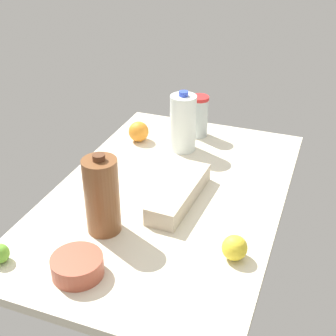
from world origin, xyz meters
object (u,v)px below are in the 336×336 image
at_px(egg_carton, 179,193).
at_px(lime_loose, 0,253).
at_px(milk_jug, 183,123).
at_px(mixing_bowl, 77,266).
at_px(chocolate_milk_jug, 102,196).
at_px(orange_beside_bowl, 139,132).
at_px(tumbler_cup, 199,116).
at_px(lemon_by_jug, 235,248).

height_order(egg_carton, lime_loose, egg_carton).
distance_m(milk_jug, mixing_bowl, 0.78).
xyz_separation_m(mixing_bowl, chocolate_milk_jug, (-0.20, -0.02, 0.09)).
xyz_separation_m(milk_jug, orange_beside_bowl, (-0.01, -0.19, -0.07)).
height_order(milk_jug, lime_loose, milk_jug).
relative_size(tumbler_cup, milk_jug, 0.71).
bearing_deg(egg_carton, milk_jug, -160.13).
relative_size(milk_jug, mixing_bowl, 1.74).
xyz_separation_m(egg_carton, chocolate_milk_jug, (0.22, -0.16, 0.09)).
distance_m(tumbler_cup, lime_loose, 0.99).
height_order(lime_loose, lemon_by_jug, lemon_by_jug).
xyz_separation_m(egg_carton, mixing_bowl, (0.42, -0.14, -0.00)).
relative_size(tumbler_cup, lime_loose, 3.15).
height_order(mixing_bowl, orange_beside_bowl, orange_beside_bowl).
distance_m(egg_carton, orange_beside_bowl, 0.47).
xyz_separation_m(tumbler_cup, lemon_by_jug, (0.71, 0.33, -0.05)).
bearing_deg(egg_carton, tumbler_cup, -167.24).
relative_size(egg_carton, chocolate_milk_jug, 1.32).
distance_m(chocolate_milk_jug, orange_beside_bowl, 0.60).
bearing_deg(chocolate_milk_jug, lemon_by_jug, 91.39).
height_order(tumbler_cup, mixing_bowl, tumbler_cup).
relative_size(tumbler_cup, lemon_by_jug, 2.41).
xyz_separation_m(mixing_bowl, orange_beside_bowl, (-0.78, -0.17, 0.01)).
relative_size(egg_carton, tumbler_cup, 1.96).
bearing_deg(milk_jug, tumbler_cup, 171.62).
bearing_deg(lime_loose, orange_beside_bowl, 175.78).
height_order(egg_carton, mixing_bowl, egg_carton).
bearing_deg(lemon_by_jug, tumbler_cup, -155.36).
distance_m(orange_beside_bowl, lemon_by_jug, 0.79).
bearing_deg(lime_loose, milk_jug, 162.59).
relative_size(egg_carton, mixing_bowl, 2.42).
xyz_separation_m(mixing_bowl, lime_loose, (0.03, -0.23, 0.00)).
relative_size(mixing_bowl, chocolate_milk_jug, 0.54).
distance_m(egg_carton, chocolate_milk_jug, 0.29).
xyz_separation_m(milk_jug, lime_loose, (0.81, -0.25, -0.09)).
bearing_deg(milk_jug, orange_beside_bowl, -91.59).
xyz_separation_m(chocolate_milk_jug, lime_loose, (0.23, -0.20, -0.09)).
bearing_deg(mixing_bowl, chocolate_milk_jug, -173.25).
relative_size(tumbler_cup, chocolate_milk_jug, 0.67).
bearing_deg(mixing_bowl, tumbler_cup, 176.96).
distance_m(tumbler_cup, milk_jug, 0.15).
height_order(milk_jug, mixing_bowl, milk_jug).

